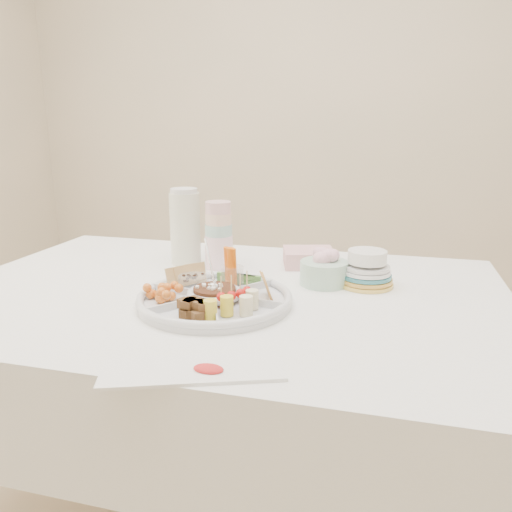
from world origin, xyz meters
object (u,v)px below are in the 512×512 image
(party_tray, at_px, (215,296))
(plate_stack, at_px, (367,269))
(dining_table, at_px, (224,413))
(thermos, at_px, (185,226))

(party_tray, distance_m, plate_stack, 0.44)
(party_tray, relative_size, plate_stack, 2.51)
(dining_table, bearing_deg, party_tray, -79.73)
(dining_table, xyz_separation_m, party_tray, (0.02, -0.11, 0.40))
(dining_table, relative_size, thermos, 6.14)
(dining_table, distance_m, thermos, 0.59)
(plate_stack, bearing_deg, party_tray, -144.59)
(party_tray, height_order, thermos, thermos)
(dining_table, height_order, plate_stack, plate_stack)
(thermos, bearing_deg, party_tray, -57.40)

